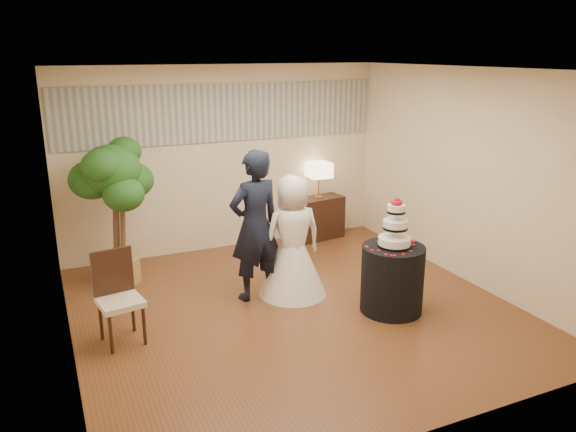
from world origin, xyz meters
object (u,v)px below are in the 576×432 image
console (318,218)px  side_chair (120,299)px  bride (293,236)px  wedding_cake (395,222)px  ficus_tree (115,212)px  cake_table (392,279)px  groom (255,226)px  table_lamp (319,180)px

console → side_chair: size_ratio=0.84×
bride → console: size_ratio=1.86×
wedding_cake → side_chair: 3.14m
bride → side_chair: bearing=11.1°
bride → console: 2.28m
ficus_tree → side_chair: bearing=-97.6°
wedding_cake → bride: bearing=133.3°
bride → cake_table: (0.87, -0.92, -0.37)m
groom → wedding_cake: bearing=131.8°
cake_table → table_lamp: (0.44, 2.75, 0.58)m
groom → console: (1.77, 1.73, -0.59)m
cake_table → side_chair: size_ratio=0.81×
cake_table → console: (0.44, 2.75, -0.06)m
console → wedding_cake: bearing=-107.3°
groom → cake_table: 1.76m
groom → cake_table: (1.33, -1.02, -0.54)m
groom → console: groom is taller
bride → wedding_cake: 1.31m
groom → wedding_cake: (1.33, -1.02, 0.16)m
bride → ficus_tree: 2.35m
table_lamp → side_chair: size_ratio=0.59×
wedding_cake → console: size_ratio=0.71×
cake_table → console: 2.78m
console → ficus_tree: bearing=-179.2°
side_chair → ficus_tree: bearing=73.1°
wedding_cake → side_chair: wedding_cake is taller
wedding_cake → ficus_tree: bearing=141.6°
wedding_cake → ficus_tree: size_ratio=0.30×
console → bride: bearing=-133.9°
bride → console: bearing=-124.7°
wedding_cake → table_lamp: size_ratio=1.02×
wedding_cake → side_chair: size_ratio=0.60×
ficus_tree → console: bearing=9.1°
ficus_tree → side_chair: 1.78m
bride → console: (1.30, 1.83, -0.43)m
groom → table_lamp: (1.77, 1.73, 0.04)m
wedding_cake → side_chair: bearing=170.0°
cake_table → console: cake_table is taller
groom → side_chair: size_ratio=1.90×
groom → bride: (0.46, -0.09, -0.16)m
console → cake_table: bearing=-107.3°
console → ficus_tree: (-3.25, -0.52, 0.63)m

